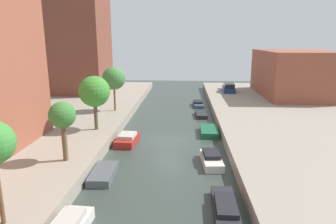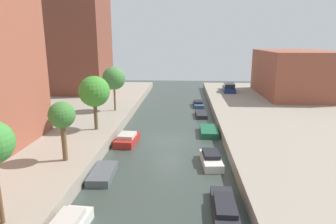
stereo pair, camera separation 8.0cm
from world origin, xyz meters
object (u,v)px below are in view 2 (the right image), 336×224
object	(u,v)px
parked_car	(229,88)
moored_boat_left_2	(103,174)
street_tree_1	(62,116)
moored_boat_right_1	(225,208)
apartment_tower_far	(72,19)
street_tree_3	(114,78)
low_block_right	(296,73)
moored_boat_left_3	(127,139)
moored_boat_right_4	(201,115)
street_tree_2	(94,92)
moored_boat_right_3	(209,131)
moored_boat_right_5	(198,104)
moored_boat_right_2	(211,159)

from	to	relation	value
parked_car	moored_boat_left_2	world-z (taller)	parked_car
street_tree_1	moored_boat_right_1	bearing A→B (deg)	-22.95
apartment_tower_far	street_tree_3	bearing A→B (deg)	-53.90
low_block_right	moored_boat_left_2	xyz separation A→B (m)	(-22.09, -27.31, -4.06)
moored_boat_left_3	moored_boat_right_4	world-z (taller)	moored_boat_left_3
street_tree_1	moored_boat_left_2	bearing A→B (deg)	-9.96
street_tree_3	moored_boat_right_4	bearing A→B (deg)	8.58
street_tree_2	moored_boat_right_3	world-z (taller)	street_tree_2
moored_boat_right_5	moored_boat_right_4	bearing A→B (deg)	-88.74
moored_boat_left_2	moored_boat_right_5	bearing A→B (deg)	72.09
moored_boat_right_4	moored_boat_left_2	bearing A→B (deg)	-113.76
street_tree_3	parked_car	size ratio (longest dim) A/B	1.16
street_tree_3	moored_boat_left_3	world-z (taller)	street_tree_3
street_tree_1	street_tree_2	distance (m)	7.47
moored_boat_right_1	moored_boat_right_4	bearing A→B (deg)	90.72
low_block_right	parked_car	distance (m)	10.13
moored_boat_right_2	street_tree_3	bearing A→B (deg)	128.78
apartment_tower_far	moored_boat_left_2	distance (m)	32.92
street_tree_2	moored_boat_right_5	world-z (taller)	street_tree_2
low_block_right	moored_boat_right_5	distance (m)	15.77
moored_boat_left_2	street_tree_1	bearing A→B (deg)	170.04
street_tree_1	moored_boat_right_4	world-z (taller)	street_tree_1
street_tree_3	moored_boat_right_2	world-z (taller)	street_tree_3
low_block_right	moored_boat_right_4	size ratio (longest dim) A/B	4.60
moored_boat_left_3	moored_boat_right_3	world-z (taller)	moored_boat_left_3
apartment_tower_far	street_tree_1	bearing A→B (deg)	-71.72
street_tree_3	moored_boat_right_5	distance (m)	13.38
street_tree_1	parked_car	xyz separation A→B (m)	(15.40, 29.27, -2.62)
low_block_right	moored_boat_left_3	world-z (taller)	low_block_right
parked_car	moored_boat_right_1	bearing A→B (deg)	-98.11
parked_car	moored_boat_right_5	bearing A→B (deg)	-127.76
street_tree_1	moored_boat_left_3	bearing A→B (deg)	64.40
moored_boat_left_2	moored_boat_right_4	xyz separation A→B (m)	(7.57, 17.21, -0.03)
moored_boat_left_2	street_tree_3	bearing A→B (deg)	99.96
low_block_right	street_tree_1	size ratio (longest dim) A/B	3.48
street_tree_2	moored_boat_right_4	distance (m)	14.54
moored_boat_right_2	parked_car	bearing A→B (deg)	79.50
moored_boat_left_2	moored_boat_right_3	bearing A→B (deg)	51.87
moored_boat_right_4	moored_boat_right_5	world-z (taller)	moored_boat_right_5
apartment_tower_far	parked_car	world-z (taller)	apartment_tower_far
moored_boat_left_3	parked_car	bearing A→B (deg)	61.66
moored_boat_left_3	moored_boat_right_4	distance (m)	12.54
low_block_right	moored_boat_right_3	xyz separation A→B (m)	(-14.07, -17.09, -4.04)
moored_boat_right_2	moored_boat_right_3	size ratio (longest dim) A/B	1.00
street_tree_3	moored_boat_left_2	world-z (taller)	street_tree_3
parked_car	moored_boat_right_4	bearing A→B (deg)	-112.03
low_block_right	moored_boat_right_2	size ratio (longest dim) A/B	4.11
moored_boat_left_2	moored_boat_right_1	xyz separation A→B (m)	(7.84, -4.00, 0.06)
low_block_right	moored_boat_right_3	bearing A→B (deg)	-129.46
moored_boat_left_2	moored_boat_right_3	world-z (taller)	moored_boat_right_3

